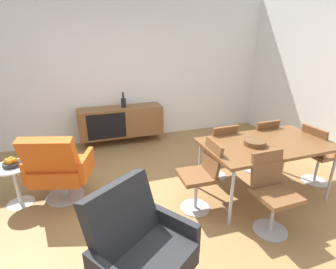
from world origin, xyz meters
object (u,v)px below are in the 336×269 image
at_px(wooden_bowl_on_table, 255,143).
at_px(dining_chair_far_end, 317,153).
at_px(dining_chair_back_left, 218,149).
at_px(lounge_chair_red, 58,167).
at_px(armchair_black_shell, 140,248).
at_px(fruit_bowl, 11,163).
at_px(sideboard, 121,121).
at_px(dining_chair_near_window, 202,174).
at_px(dining_table, 267,146).
at_px(dining_chair_front_left, 272,190).
at_px(dining_chair_back_right, 259,143).
at_px(vase_cobalt, 123,102).
at_px(side_table_round, 16,180).

distance_m(wooden_bowl_on_table, dining_chair_far_end, 1.13).
bearing_deg(dining_chair_back_left, lounge_chair_red, 175.68).
height_order(armchair_black_shell, fruit_bowl, armchair_black_shell).
xyz_separation_m(sideboard, dining_chair_near_window, (0.55, -2.42, 0.03)).
height_order(dining_chair_near_window, dining_chair_back_left, same).
height_order(dining_table, dining_chair_near_window, dining_chair_near_window).
xyz_separation_m(sideboard, dining_chair_front_left, (1.09, -2.97, 0.03)).
height_order(wooden_bowl_on_table, dining_chair_back_right, dining_chair_back_right).
distance_m(dining_chair_far_end, armchair_black_shell, 2.85).
xyz_separation_m(sideboard, dining_chair_back_right, (1.79, -1.86, 0.03)).
height_order(dining_chair_back_right, lounge_chair_red, lounge_chair_red).
height_order(dining_table, fruit_bowl, dining_table).
xyz_separation_m(dining_chair_back_left, armchair_black_shell, (-1.48, -1.42, -0.00)).
xyz_separation_m(dining_table, dining_chair_near_window, (-0.89, -0.00, -0.23)).
xyz_separation_m(vase_cobalt, fruit_bowl, (-1.63, -1.59, -0.25)).
bearing_deg(dining_chair_back_right, dining_chair_far_end, -46.16).
relative_size(wooden_bowl_on_table, dining_chair_back_left, 0.30).
xyz_separation_m(dining_chair_back_left, dining_chair_back_right, (0.70, -0.00, 0.00)).
height_order(dining_chair_far_end, lounge_chair_red, lounge_chair_red).
relative_size(dining_chair_front_left, armchair_black_shell, 0.90).
relative_size(vase_cobalt, fruit_bowl, 1.44).
bearing_deg(dining_chair_far_end, wooden_bowl_on_table, -179.36).
bearing_deg(vase_cobalt, wooden_bowl_on_table, -64.32).
height_order(wooden_bowl_on_table, dining_chair_back_left, dining_chair_back_left).
relative_size(dining_chair_front_left, dining_chair_back_right, 1.00).
distance_m(dining_chair_back_right, armchair_black_shell, 2.61).
xyz_separation_m(wooden_bowl_on_table, armchair_black_shell, (-1.63, -0.85, -0.30)).
xyz_separation_m(vase_cobalt, armchair_black_shell, (-0.47, -3.28, -0.35)).
relative_size(vase_cobalt, dining_chair_far_end, 0.34).
distance_m(sideboard, fruit_bowl, 2.23).
height_order(vase_cobalt, dining_chair_far_end, vase_cobalt).
distance_m(dining_chair_front_left, dining_chair_back_left, 1.12).
distance_m(dining_table, side_table_round, 3.13).
bearing_deg(sideboard, wooden_bowl_on_table, -62.95).
height_order(lounge_chair_red, armchair_black_shell, same).
height_order(wooden_bowl_on_table, lounge_chair_red, lounge_chair_red).
distance_m(sideboard, side_table_round, 2.23).
xyz_separation_m(wooden_bowl_on_table, fruit_bowl, (-2.80, 0.84, -0.21)).
bearing_deg(dining_chair_back_right, sideboard, 133.93).
bearing_deg(dining_chair_back_right, side_table_round, 175.45).
bearing_deg(vase_cobalt, dining_table, -60.54).
relative_size(sideboard, dining_chair_back_right, 1.87).
relative_size(wooden_bowl_on_table, dining_chair_front_left, 0.30).
xyz_separation_m(dining_chair_back_left, fruit_bowl, (-2.65, 0.27, 0.09)).
xyz_separation_m(lounge_chair_red, armchair_black_shell, (0.65, -1.59, 0.00)).
relative_size(dining_chair_front_left, lounge_chair_red, 0.90).
xyz_separation_m(sideboard, wooden_bowl_on_table, (1.24, -2.43, 0.33)).
bearing_deg(armchair_black_shell, dining_table, 25.30).
distance_m(wooden_bowl_on_table, side_table_round, 2.95).
height_order(dining_chair_near_window, armchair_black_shell, armchair_black_shell).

